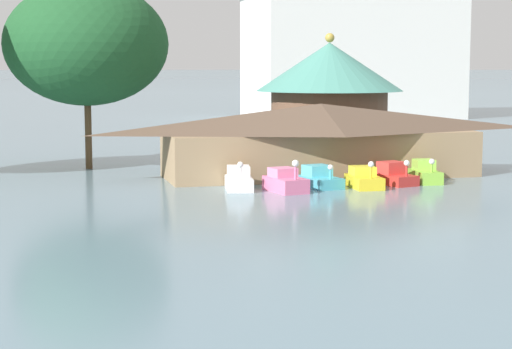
% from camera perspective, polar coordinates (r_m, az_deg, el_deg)
% --- Properties ---
extents(pedal_boat_white, '(1.92, 3.13, 1.71)m').
position_cam_1_polar(pedal_boat_white, '(50.50, -1.10, -0.36)').
color(pedal_boat_white, white).
rests_on(pedal_boat_white, ground).
extents(pedal_boat_pink, '(2.07, 3.04, 1.88)m').
position_cam_1_polar(pedal_boat_pink, '(49.67, 1.87, -0.47)').
color(pedal_boat_pink, pink).
rests_on(pedal_boat_pink, ground).
extents(pedal_boat_cyan, '(2.14, 3.14, 1.43)m').
position_cam_1_polar(pedal_boat_cyan, '(51.57, 4.04, -0.26)').
color(pedal_boat_cyan, '#4CB7CC').
rests_on(pedal_boat_cyan, ground).
extents(pedal_boat_yellow, '(1.68, 2.96, 1.65)m').
position_cam_1_polar(pedal_boat_yellow, '(51.59, 6.86, -0.30)').
color(pedal_boat_yellow, yellow).
rests_on(pedal_boat_yellow, ground).
extents(pedal_boat_red, '(2.20, 3.00, 1.54)m').
position_cam_1_polar(pedal_boat_red, '(53.25, 8.73, -0.06)').
color(pedal_boat_red, red).
rests_on(pedal_boat_red, ground).
extents(pedal_boat_lime, '(1.62, 2.82, 1.55)m').
position_cam_1_polar(pedal_boat_lime, '(54.39, 10.67, 0.07)').
color(pedal_boat_lime, '#8CCC3F').
rests_on(pedal_boat_lime, ground).
extents(boathouse, '(20.89, 6.60, 4.56)m').
position_cam_1_polar(boathouse, '(56.37, 4.11, 2.31)').
color(boathouse, '#9E7F5B').
rests_on(boathouse, ground).
extents(green_roof_pavilion, '(11.02, 11.02, 9.30)m').
position_cam_1_polar(green_roof_pavilion, '(67.97, 4.66, 5.14)').
color(green_roof_pavilion, brown).
rests_on(green_roof_pavilion, ground).
extents(shoreline_tree_mid, '(10.89, 10.89, 12.42)m').
position_cam_1_polar(shoreline_tree_mid, '(61.23, -10.71, 8.13)').
color(shoreline_tree_mid, brown).
rests_on(shoreline_tree_mid, ground).
extents(background_building_block, '(26.52, 15.75, 16.44)m').
position_cam_1_polar(background_building_block, '(118.64, 6.05, 7.60)').
color(background_building_block, silver).
rests_on(background_building_block, ground).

